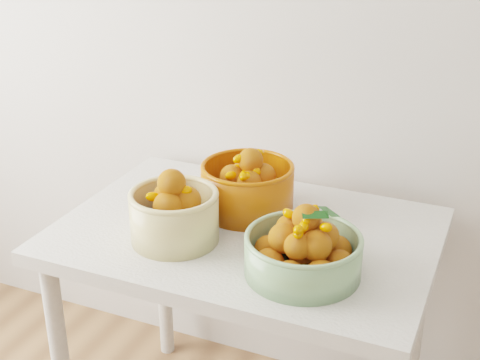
# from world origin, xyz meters

# --- Properties ---
(table) EXTENTS (1.00, 0.70, 0.75)m
(table) POSITION_xyz_m (-0.20, 1.60, 0.65)
(table) COLOR silver
(table) RESTS_ON ground
(bowl_cream) EXTENTS (0.29, 0.29, 0.20)m
(bowl_cream) POSITION_xyz_m (-0.35, 1.47, 0.83)
(bowl_cream) COLOR #DCC584
(bowl_cream) RESTS_ON table
(bowl_green) EXTENTS (0.35, 0.35, 0.18)m
(bowl_green) POSITION_xyz_m (0.01, 1.45, 0.81)
(bowl_green) COLOR #83AC79
(bowl_green) RESTS_ON table
(bowl_orange) EXTENTS (0.33, 0.33, 0.19)m
(bowl_orange) POSITION_xyz_m (-0.24, 1.70, 0.82)
(bowl_orange) COLOR #C14807
(bowl_orange) RESTS_ON table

